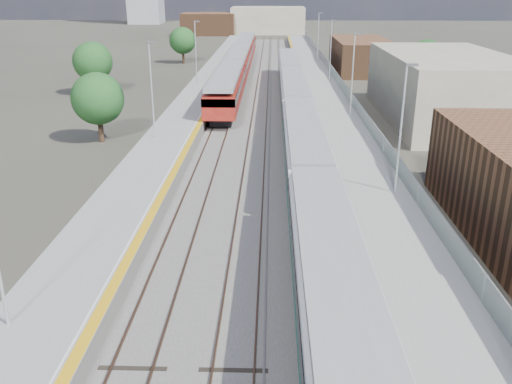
{
  "coord_description": "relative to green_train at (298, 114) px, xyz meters",
  "views": [
    {
      "loc": [
        -0.78,
        -8.28,
        12.45
      ],
      "look_at": [
        -1.56,
        18.57,
        2.2
      ],
      "focal_mm": 38.0,
      "sensor_mm": 36.0,
      "label": 1
    }
  ],
  "objects": [
    {
      "name": "tree_c",
      "position": [
        -17.45,
        48.29,
        1.66
      ],
      "size": [
        4.44,
        4.44,
        6.02
      ],
      "color": "#382619",
      "rests_on": "ground"
    },
    {
      "name": "tree_a",
      "position": [
        -16.71,
        -1.67,
        1.57
      ],
      "size": [
        4.33,
        4.33,
        5.87
      ],
      "color": "#382619",
      "rests_on": "ground"
    },
    {
      "name": "ground",
      "position": [
        -1.5,
        12.35,
        -2.13
      ],
      "size": [
        320.0,
        320.0,
        0.0
      ],
      "primitive_type": "plane",
      "color": "#47443A",
      "rests_on": "ground"
    },
    {
      "name": "platform_right",
      "position": [
        3.78,
        14.85,
        -1.59
      ],
      "size": [
        4.7,
        155.0,
        8.52
      ],
      "color": "slate",
      "rests_on": "ground"
    },
    {
      "name": "red_train",
      "position": [
        -7.0,
        32.43,
        0.16
      ],
      "size": [
        3.06,
        62.06,
        3.87
      ],
      "color": "black",
      "rests_on": "ground"
    },
    {
      "name": "platform_left",
      "position": [
        -10.55,
        14.84,
        -1.61
      ],
      "size": [
        4.3,
        155.0,
        8.52
      ],
      "color": "slate",
      "rests_on": "ground"
    },
    {
      "name": "tree_b",
      "position": [
        -23.72,
        19.41,
        1.86
      ],
      "size": [
        4.68,
        4.68,
        6.34
      ],
      "color": "#382619",
      "rests_on": "ground"
    },
    {
      "name": "tracks",
      "position": [
        -3.15,
        16.53,
        -2.02
      ],
      "size": [
        8.96,
        160.0,
        0.17
      ],
      "color": "#4C3323",
      "rests_on": "ground"
    },
    {
      "name": "green_train",
      "position": [
        0.0,
        0.0,
        0.0
      ],
      "size": [
        2.74,
        76.45,
        3.02
      ],
      "color": "black",
      "rests_on": "ground"
    },
    {
      "name": "tree_d",
      "position": [
        17.58,
        26.06,
        1.71
      ],
      "size": [
        4.5,
        4.5,
        6.1
      ],
      "color": "#382619",
      "rests_on": "ground"
    },
    {
      "name": "ballast_bed",
      "position": [
        -3.75,
        14.85,
        -2.1
      ],
      "size": [
        10.5,
        155.0,
        0.06
      ],
      "primitive_type": "cube",
      "color": "#565451",
      "rests_on": "ground"
    }
  ]
}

